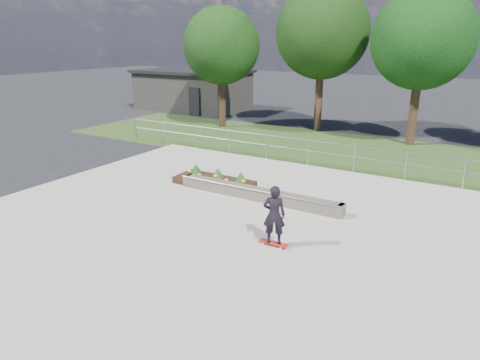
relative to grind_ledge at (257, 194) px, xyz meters
The scene contains 11 objects.
ground 2.71m from the grind_ledge, 93.17° to the right, with size 120.00×120.00×0.00m, color black.
grass_verge 8.32m from the grind_ledge, 91.03° to the left, with size 30.00×8.00×0.02m, color #2A431A.
concrete_slab 2.70m from the grind_ledge, 93.17° to the right, with size 15.00×15.00×0.06m, color #A5A293.
fence 4.84m from the grind_ledge, 91.78° to the left, with size 20.06×0.06×1.20m.
building 20.88m from the grind_ledge, 132.74° to the left, with size 8.40×5.40×3.00m.
tree_far_left 13.92m from the grind_ledge, 128.32° to the left, with size 4.55×4.55×7.15m.
tree_mid_left 13.68m from the grind_ledge, 102.14° to the left, with size 5.25×5.25×8.25m.
tree_mid_right 12.68m from the grind_ledge, 75.85° to the left, with size 4.90×4.90×7.70m.
grind_ledge is the anchor object (origin of this frame).
planter_bed 2.15m from the grind_ledge, 165.39° to the left, with size 3.00×1.20×0.61m.
skateboarder 3.48m from the grind_ledge, 53.84° to the right, with size 0.80×0.57×1.66m.
Camera 1 is at (6.63, -9.19, 5.19)m, focal length 32.00 mm.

